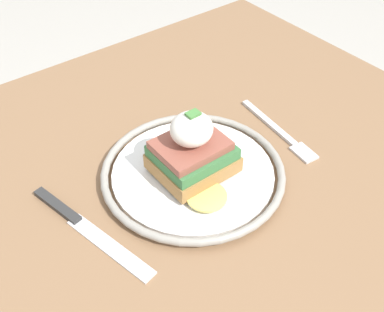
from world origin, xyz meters
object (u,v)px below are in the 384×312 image
Objects in this scene: plate at (192,172)px; knife at (81,224)px; sandwich at (192,150)px; fork at (280,133)px.

plate reaches higher than knife.
sandwich is 0.75× the size of fork.
sandwich reaches higher than knife.
plate is 2.02× the size of sandwich.
sandwich is 0.16m from fork.
plate is at bearing -3.35° from fork.
knife is at bearing -6.10° from sandwich.
plate reaches higher than fork.
sandwich is (0.00, 0.00, 0.04)m from plate.
plate is 0.15m from knife.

